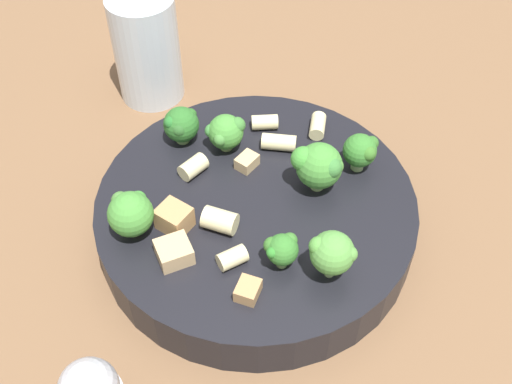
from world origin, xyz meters
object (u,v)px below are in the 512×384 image
at_px(broccoli_floret_5, 224,132).
at_px(rigatoni_0, 265,122).
at_px(pasta_bowl, 256,213).
at_px(broccoli_floret_2, 319,166).
at_px(rigatoni_4, 193,167).
at_px(rigatoni_5, 318,126).
at_px(chicken_chunk_1, 247,162).
at_px(broccoli_floret_0, 282,249).
at_px(broccoli_floret_4, 131,213).
at_px(chicken_chunk_2, 248,290).
at_px(broccoli_floret_3, 361,151).
at_px(drinking_glass, 148,55).
at_px(rigatoni_1, 220,220).
at_px(chicken_chunk_0, 174,252).
at_px(broccoli_floret_1, 181,125).
at_px(broccoli_floret_6, 332,253).
at_px(rigatoni_3, 279,142).
at_px(chicken_chunk_3, 175,220).
at_px(rigatoni_2, 232,258).

bearing_deg(broccoli_floret_5, rigatoni_0, -75.60).
bearing_deg(pasta_bowl, broccoli_floret_5, 1.31).
xyz_separation_m(broccoli_floret_2, rigatoni_4, (0.06, 0.09, -0.02)).
height_order(rigatoni_5, chicken_chunk_1, rigatoni_5).
relative_size(broccoli_floret_0, broccoli_floret_4, 0.76).
xyz_separation_m(rigatoni_0, chicken_chunk_2, (-0.16, 0.08, -0.00)).
distance_m(broccoli_floret_2, rigatoni_4, 0.11).
height_order(broccoli_floret_3, drinking_glass, drinking_glass).
xyz_separation_m(rigatoni_1, chicken_chunk_2, (-0.07, 0.00, -0.00)).
bearing_deg(chicken_chunk_0, broccoli_floret_2, -80.42).
xyz_separation_m(rigatoni_0, rigatoni_4, (-0.03, 0.08, 0.00)).
distance_m(chicken_chunk_0, drinking_glass, 0.25).
bearing_deg(broccoli_floret_1, broccoli_floret_6, -163.18).
height_order(broccoli_floret_0, broccoli_floret_1, broccoli_floret_1).
xyz_separation_m(broccoli_floret_0, broccoli_floret_6, (-0.02, -0.03, 0.01)).
xyz_separation_m(broccoli_floret_3, broccoli_floret_4, (0.01, 0.19, 0.00)).
bearing_deg(rigatoni_3, rigatoni_1, 128.64).
distance_m(broccoli_floret_1, broccoli_floret_3, 0.16).
relative_size(broccoli_floret_5, broccoli_floret_6, 0.81).
distance_m(broccoli_floret_6, drinking_glass, 0.30).
bearing_deg(chicken_chunk_1, broccoli_floret_1, 38.22).
relative_size(broccoli_floret_0, broccoli_floret_2, 0.69).
distance_m(pasta_bowl, broccoli_floret_0, 0.07).
height_order(broccoli_floret_2, drinking_glass, drinking_glass).
distance_m(broccoli_floret_5, broccoli_floret_6, 0.16).
bearing_deg(broccoli_floret_1, broccoli_floret_3, -125.34).
bearing_deg(broccoli_floret_6, chicken_chunk_2, 83.48).
distance_m(rigatoni_5, drinking_glass, 0.19).
bearing_deg(rigatoni_5, rigatoni_1, 119.96).
relative_size(broccoli_floret_5, chicken_chunk_3, 1.41).
bearing_deg(rigatoni_2, broccoli_floret_0, -113.40).
distance_m(broccoli_floret_4, broccoli_floret_6, 0.15).
height_order(broccoli_floret_5, broccoli_floret_6, broccoli_floret_6).
relative_size(rigatoni_4, chicken_chunk_2, 1.24).
bearing_deg(broccoli_floret_0, broccoli_floret_5, -2.57).
bearing_deg(broccoli_floret_3, broccoli_floret_4, 87.75).
bearing_deg(broccoli_floret_2, chicken_chunk_2, 128.55).
bearing_deg(chicken_chunk_0, broccoli_floret_6, -120.35).
height_order(broccoli_floret_5, chicken_chunk_1, broccoli_floret_5).
xyz_separation_m(rigatoni_1, drinking_glass, (0.23, -0.01, -0.00)).
height_order(broccoli_floret_1, broccoli_floret_4, broccoli_floret_4).
distance_m(broccoli_floret_5, rigatoni_5, 0.09).
bearing_deg(broccoli_floret_0, broccoli_floret_4, 51.92).
relative_size(broccoli_floret_2, rigatoni_5, 1.75).
distance_m(broccoli_floret_4, rigatoni_5, 0.19).
height_order(rigatoni_4, chicken_chunk_2, rigatoni_4).
distance_m(broccoli_floret_3, broccoli_floret_5, 0.12).
height_order(rigatoni_2, rigatoni_5, same).
xyz_separation_m(broccoli_floret_3, rigatoni_4, (0.05, 0.13, -0.01)).
relative_size(broccoli_floret_0, rigatoni_1, 1.15).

